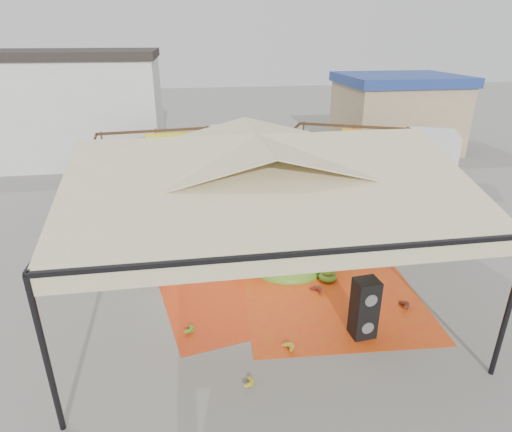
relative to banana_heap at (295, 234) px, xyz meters
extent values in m
plane|color=slate|center=(-1.40, -1.60, -0.57)|extent=(90.00, 90.00, 0.00)
cylinder|color=black|center=(-5.40, -5.60, 0.93)|extent=(0.10, 0.10, 3.00)
cylinder|color=black|center=(2.60, -5.60, 0.93)|extent=(0.10, 0.10, 3.00)
cylinder|color=black|center=(-5.40, 2.40, 0.93)|extent=(0.10, 0.10, 3.00)
cylinder|color=black|center=(2.60, 2.40, 0.93)|extent=(0.10, 0.10, 3.00)
pyramid|color=beige|center=(-1.40, -1.60, 2.93)|extent=(8.00, 8.00, 1.00)
cube|color=black|center=(-1.40, -1.60, 2.43)|extent=(8.00, 8.00, 0.08)
cube|color=beige|center=(-1.40, -1.60, 2.25)|extent=(8.00, 8.00, 0.36)
cube|color=silver|center=(-11.40, 12.40, 1.93)|extent=(14.00, 6.00, 5.00)
cube|color=black|center=(-11.40, 12.40, 4.63)|extent=(14.30, 6.30, 0.40)
cube|color=tan|center=(8.60, 11.40, 1.23)|extent=(6.00, 5.00, 3.60)
cube|color=navy|center=(8.60, 11.40, 3.28)|extent=(6.30, 5.30, 0.50)
cube|color=red|center=(-1.96, -2.09, -0.56)|extent=(4.37, 4.23, 0.01)
cube|color=red|center=(0.37, -2.36, -0.56)|extent=(4.67, 4.87, 0.01)
ellipsoid|color=#407919|center=(0.00, 0.00, 0.00)|extent=(5.40, 4.48, 1.13)
ellipsoid|color=gold|center=(-2.23, -5.12, -0.46)|extent=(0.54, 0.49, 0.21)
ellipsoid|color=gold|center=(-1.26, -4.34, -0.46)|extent=(0.56, 0.51, 0.21)
ellipsoid|color=#5B2614|center=(1.86, -3.27, -0.45)|extent=(0.56, 0.49, 0.23)
ellipsoid|color=#561813|center=(-0.04, -2.33, -0.45)|extent=(0.62, 0.59, 0.22)
ellipsoid|color=#387318|center=(-3.32, -3.35, -0.46)|extent=(0.56, 0.50, 0.22)
ellipsoid|color=#507919|center=(-0.99, -0.14, 2.05)|extent=(0.24, 0.24, 0.20)
ellipsoid|color=#507919|center=(0.51, -0.14, 2.05)|extent=(0.24, 0.24, 0.20)
cube|color=black|center=(0.53, -4.09, -0.22)|extent=(0.54, 0.49, 0.70)
cube|color=black|center=(0.53, -4.09, 0.48)|extent=(0.54, 0.49, 0.70)
imported|color=slate|center=(-1.57, 2.50, 0.19)|extent=(0.64, 0.53, 1.50)
cube|color=#50321A|center=(-4.27, 6.98, 0.49)|extent=(5.24, 2.86, 0.12)
cube|color=silver|center=(-0.98, 7.35, 0.59)|extent=(2.04, 2.40, 2.31)
cylinder|color=black|center=(-5.95, 5.78, -0.11)|extent=(0.93, 0.40, 0.90)
cylinder|color=black|center=(-6.17, 7.77, -0.11)|extent=(0.93, 0.40, 0.90)
cylinder|color=black|center=(-2.76, 6.14, -0.11)|extent=(0.93, 0.40, 0.90)
cylinder|color=black|center=(-2.98, 8.14, -0.11)|extent=(0.93, 0.40, 0.90)
cylinder|color=black|center=(-1.06, 6.34, -0.11)|extent=(0.93, 0.40, 0.90)
cylinder|color=black|center=(-1.29, 8.33, -0.11)|extent=(0.93, 0.40, 0.90)
ellipsoid|color=#42831B|center=(-4.27, 6.98, 0.99)|extent=(4.19, 2.25, 0.70)
cube|color=yellow|center=(-3.77, 7.04, 1.39)|extent=(2.22, 2.21, 0.25)
cube|color=#452717|center=(4.13, 6.43, 0.51)|extent=(5.62, 4.27, 0.12)
cube|color=silver|center=(7.19, 5.03, 0.61)|extent=(2.61, 2.81, 2.35)
cylinder|color=black|center=(2.03, 6.28, -0.11)|extent=(0.96, 0.66, 0.92)
cylinder|color=black|center=(2.89, 8.13, -0.11)|extent=(0.96, 0.66, 0.92)
cylinder|color=black|center=(5.00, 4.91, -0.11)|extent=(0.96, 0.66, 0.92)
cylinder|color=black|center=(5.85, 6.76, -0.11)|extent=(0.96, 0.66, 0.92)
cylinder|color=black|center=(6.57, 4.18, -0.11)|extent=(0.96, 0.66, 0.92)
cylinder|color=black|center=(7.43, 6.04, -0.11)|extent=(0.96, 0.66, 0.92)
ellipsoid|color=#3B7618|center=(4.13, 6.43, 1.02)|extent=(4.48, 3.38, 0.71)
cube|color=gold|center=(4.59, 6.22, 1.42)|extent=(2.71, 2.70, 0.25)
camera|label=1|loc=(-3.01, -11.30, 5.60)|focal=30.00mm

